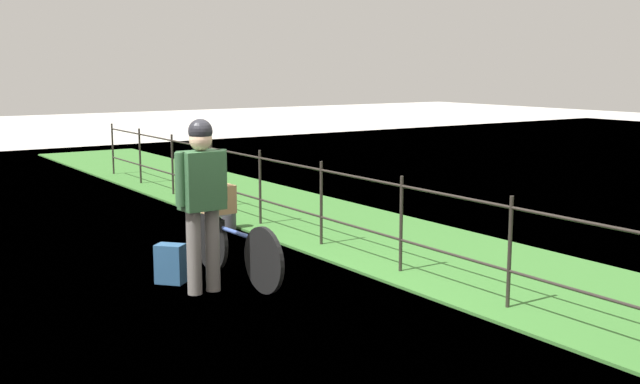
{
  "coord_description": "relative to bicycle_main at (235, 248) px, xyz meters",
  "views": [
    {
      "loc": [
        6.1,
        -3.14,
        2.16
      ],
      "look_at": [
        -0.35,
        1.19,
        0.9
      ],
      "focal_mm": 43.27,
      "sensor_mm": 36.0,
      "label": 1
    }
  ],
  "objects": [
    {
      "name": "mooring_bollard",
      "position": [
        -2.25,
        1.08,
        -0.13
      ],
      "size": [
        0.2,
        0.2,
        0.44
      ],
      "primitive_type": "cylinder",
      "color": "#38383D",
      "rests_on": "ground"
    },
    {
      "name": "terrier_dog",
      "position": [
        -0.36,
        -0.02,
        0.68
      ],
      "size": [
        0.32,
        0.15,
        0.18
      ],
      "color": "#4C3D2D",
      "rests_on": "wooden_crate"
    },
    {
      "name": "backpack_on_paving",
      "position": [
        -0.3,
        -0.58,
        -0.15
      ],
      "size": [
        0.33,
        0.32,
        0.4
      ],
      "primitive_type": "cube",
      "rotation": [
        0.0,
        0.0,
        3.87
      ],
      "color": "#28517A",
      "rests_on": "ground"
    },
    {
      "name": "bicycle_main",
      "position": [
        0.0,
        0.0,
        0.0
      ],
      "size": [
        1.71,
        0.18,
        0.66
      ],
      "color": "black",
      "rests_on": "ground"
    },
    {
      "name": "cyclist_person",
      "position": [
        0.19,
        -0.44,
        0.66
      ],
      "size": [
        0.28,
        0.54,
        1.68
      ],
      "color": "slate",
      "rests_on": "ground"
    },
    {
      "name": "ground_plane",
      "position": [
        0.72,
        -0.4,
        -0.35
      ],
      "size": [
        60.0,
        60.0,
        0.0
      ],
      "primitive_type": "plane",
      "color": "beige"
    },
    {
      "name": "wooden_crate",
      "position": [
        -0.39,
        -0.02,
        0.46
      ],
      "size": [
        0.37,
        0.31,
        0.29
      ],
      "primitive_type": "cube",
      "rotation": [
        0.0,
        0.0,
        0.04
      ],
      "color": "#A87F51",
      "rests_on": "bicycle_main"
    },
    {
      "name": "iron_fence",
      "position": [
        0.72,
        1.58,
        0.26
      ],
      "size": [
        18.04,
        0.04,
        1.04
      ],
      "color": "#28231E",
      "rests_on": "ground"
    },
    {
      "name": "grass_strip",
      "position": [
        0.72,
        2.41,
        -0.33
      ],
      "size": [
        27.0,
        2.4,
        0.03
      ],
      "primitive_type": "cube",
      "color": "#38702D",
      "rests_on": "ground"
    }
  ]
}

